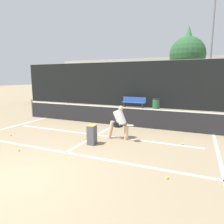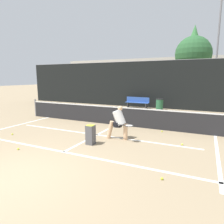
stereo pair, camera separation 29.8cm
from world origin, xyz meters
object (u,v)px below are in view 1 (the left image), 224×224
object	(u,v)px
parked_car	(210,97)
trash_bin	(156,104)
player_practicing	(119,122)
ball_hopper	(92,134)
courtside_bench	(134,102)

from	to	relation	value
parked_car	trash_bin	bearing A→B (deg)	-129.21
player_practicing	ball_hopper	size ratio (longest dim) A/B	1.87
player_practicing	courtside_bench	xyz separation A→B (m)	(-1.90, 8.06, -0.22)
courtside_bench	trash_bin	xyz separation A→B (m)	(1.81, -0.28, -0.06)
player_practicing	ball_hopper	distance (m)	1.25
player_practicing	trash_bin	xyz separation A→B (m)	(-0.09, 7.79, -0.28)
ball_hopper	trash_bin	distance (m)	8.81
courtside_bench	ball_hopper	bearing A→B (deg)	-79.81
parked_car	player_practicing	bearing A→B (deg)	-106.66
player_practicing	parked_car	world-z (taller)	parked_car
ball_hopper	courtside_bench	bearing A→B (deg)	97.76
ball_hopper	trash_bin	xyz separation A→B (m)	(0.58, 8.79, 0.05)
trash_bin	parked_car	xyz separation A→B (m)	(3.82, 4.68, 0.23)
player_practicing	parked_car	distance (m)	13.01
player_practicing	trash_bin	distance (m)	7.79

